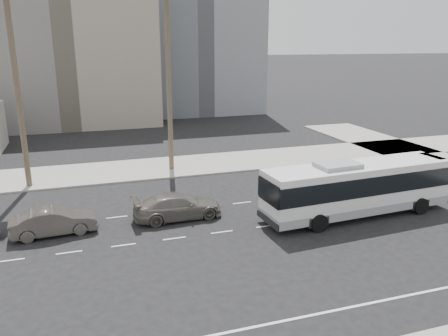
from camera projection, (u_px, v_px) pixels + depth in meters
name	position (u px, v px, depth m)	size (l,w,h in m)	color
ground	(266.00, 226.00, 28.47)	(700.00, 700.00, 0.00)	black
sidewalk_north	(203.00, 164.00, 42.62)	(120.00, 7.00, 0.15)	gray
midrise_beige_west	(66.00, 59.00, 63.60)	(24.00, 18.00, 18.00)	slate
midrise_gray_center	(190.00, 32.00, 74.84)	(20.00, 20.00, 26.00)	slate
highrise_far	(207.00, 11.00, 278.82)	(22.00, 22.00, 60.00)	slate
city_bus	(358.00, 187.00, 29.79)	(13.54, 3.82, 3.85)	silver
car_a	(178.00, 206.00, 29.56)	(5.91, 2.40, 1.72)	#656059
car_b	(54.00, 222.00, 27.08)	(5.05, 1.76, 1.67)	#49453F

